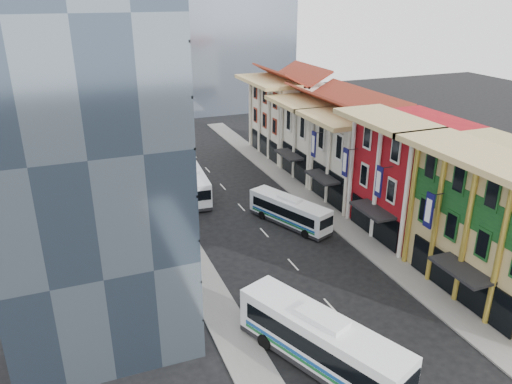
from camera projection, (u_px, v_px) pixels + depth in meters
name	position (u px, v px, depth m)	size (l,w,h in m)	color
ground	(390.00, 372.00, 33.10)	(200.00, 200.00, 0.00)	black
sidewalk_right	(336.00, 219.00, 54.91)	(3.00, 90.00, 0.15)	slate
sidewalk_left	(185.00, 246.00, 49.14)	(3.00, 90.00, 0.15)	slate
shophouse_tan	(507.00, 226.00, 39.90)	(8.00, 14.00, 12.00)	tan
shophouse_red	(412.00, 177.00, 50.24)	(8.00, 10.00, 12.00)	#A01218
shophouse_cream_near	(360.00, 159.00, 58.80)	(8.00, 9.00, 10.00)	silver
shophouse_cream_mid	(323.00, 139.00, 66.55)	(8.00, 9.00, 10.00)	silver
shophouse_cream_far	(290.00, 118.00, 75.41)	(8.00, 12.00, 11.00)	silver
office_tower	(75.00, 110.00, 38.04)	(12.00, 26.00, 30.00)	#364456
office_block_far	(82.00, 135.00, 61.21)	(10.00, 18.00, 14.00)	gray
bus_left_near	(321.00, 341.00, 32.92)	(2.99, 12.76, 4.09)	white
bus_left_far	(192.00, 181.00, 60.83)	(2.70, 11.51, 3.69)	white
bus_right	(289.00, 211.00, 53.26)	(2.37, 10.10, 3.24)	white
sedan_left	(318.00, 356.00, 33.50)	(1.66, 4.10, 1.39)	silver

